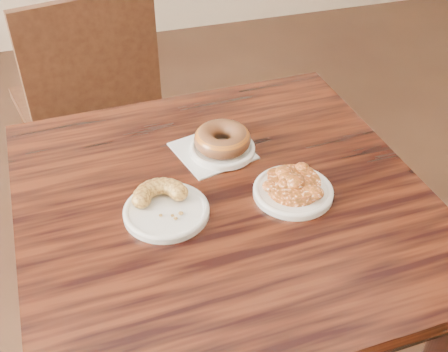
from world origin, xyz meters
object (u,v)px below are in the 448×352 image
object	(u,v)px
chair_far	(84,104)
cafe_table	(224,312)
glazed_donut	(222,139)
apple_fritter	(294,183)
cruller_fragment	(166,203)

from	to	relation	value
chair_far	cafe_table	bearing A→B (deg)	90.94
glazed_donut	chair_far	bearing A→B (deg)	108.18
cafe_table	apple_fritter	size ratio (longest dim) A/B	5.64
chair_far	glazed_donut	bearing A→B (deg)	95.74
cafe_table	cruller_fragment	distance (m)	0.42
cafe_table	chair_far	distance (m)	0.97
chair_far	glazed_donut	distance (m)	0.91
cafe_table	glazed_donut	bearing A→B (deg)	72.22
apple_fritter	glazed_donut	bearing A→B (deg)	118.43
cafe_table	cruller_fragment	xyz separation A→B (m)	(-0.12, -0.02, 0.40)
cafe_table	cruller_fragment	world-z (taller)	cruller_fragment
cafe_table	glazed_donut	xyz separation A→B (m)	(0.04, 0.14, 0.41)
chair_far	apple_fritter	world-z (taller)	chair_far
glazed_donut	apple_fritter	xyz separation A→B (m)	(0.10, -0.18, -0.01)
chair_far	apple_fritter	size ratio (longest dim) A/B	6.23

